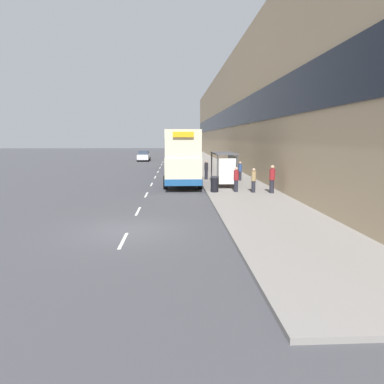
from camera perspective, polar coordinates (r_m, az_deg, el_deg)
ground_plane at (r=14.26m, az=-10.56°, el=-6.34°), size 220.00×220.00×0.00m
pavement at (r=52.45m, az=2.23°, el=5.04°), size 5.00×93.00×0.14m
terrace_facade at (r=52.92m, az=6.69°, el=12.60°), size 3.10×93.00×14.15m
lane_mark_0 at (r=12.94m, az=-11.39°, el=-7.94°), size 0.12×2.00×0.01m
lane_mark_1 at (r=17.83m, az=-8.97°, el=-3.16°), size 0.12×2.00×0.01m
lane_mark_2 at (r=22.82m, az=-7.62°, el=-0.46°), size 0.12×2.00×0.01m
lane_mark_3 at (r=27.84m, az=-6.75°, el=1.28°), size 0.12×2.00×0.01m
lane_mark_4 at (r=32.89m, az=-6.15°, el=2.48°), size 0.12×2.00×0.01m
lane_mark_5 at (r=37.95m, az=-5.70°, el=3.36°), size 0.12×2.00×0.01m
lane_mark_6 at (r=43.02m, az=-5.36°, el=4.03°), size 0.12×2.00×0.01m
lane_mark_7 at (r=48.09m, az=-5.10°, el=4.57°), size 0.12×2.00×0.01m
lane_mark_8 at (r=53.17m, az=-4.88°, el=5.00°), size 0.12×2.00×0.01m
bus_shelter at (r=25.87m, az=5.77°, el=4.87°), size 1.60×4.20×2.48m
double_decker_bus_near at (r=28.10m, az=-1.69°, el=6.07°), size 2.85×10.22×4.30m
double_decker_bus_ahead at (r=40.17m, az=-2.19°, el=6.97°), size 2.85×10.29×4.30m
car_0 at (r=55.94m, az=-8.04°, el=6.00°), size 1.96×4.36×1.69m
pedestrian_at_shelter at (r=23.09m, az=7.37°, el=2.13°), size 0.33×0.33×1.66m
pedestrian_1 at (r=29.82m, az=2.39°, el=3.72°), size 0.32×0.32×1.64m
pedestrian_2 at (r=22.96m, az=13.20°, el=2.14°), size 0.36×0.36×1.83m
pedestrian_3 at (r=29.32m, az=8.02°, el=3.52°), size 0.32×0.32×1.60m
pedestrian_4 at (r=23.02m, az=10.22°, el=1.97°), size 0.32×0.32×1.61m
litter_bin at (r=22.92m, az=3.79°, el=1.32°), size 0.55×0.55×1.05m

